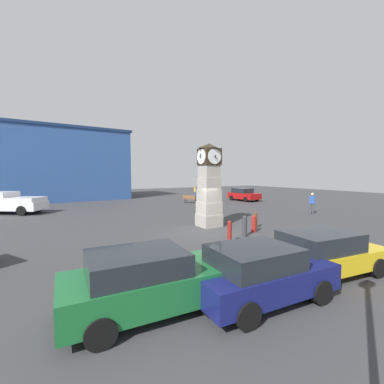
{
  "coord_description": "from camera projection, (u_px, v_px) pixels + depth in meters",
  "views": [
    {
      "loc": [
        -8.14,
        -12.29,
        3.4
      ],
      "look_at": [
        0.39,
        2.55,
        2.17
      ],
      "focal_mm": 24.0,
      "sensor_mm": 36.0,
      "label": 1
    }
  ],
  "objects": [
    {
      "name": "bollard_end_row",
      "position": [
        230.0,
        232.0,
        12.55
      ],
      "size": [
        0.22,
        0.22,
        1.1
      ],
      "color": "maroon",
      "rests_on": "ground_plane"
    },
    {
      "name": "bollard_far_row",
      "position": [
        245.0,
        226.0,
        13.85
      ],
      "size": [
        0.26,
        0.26,
        1.14
      ],
      "color": "#333338",
      "rests_on": "ground_plane"
    },
    {
      "name": "car_end_of_row",
      "position": [
        244.0,
        194.0,
        32.15
      ],
      "size": [
        2.35,
        4.08,
        1.56
      ],
      "color": "#A51111",
      "rests_on": "ground_plane"
    },
    {
      "name": "warehouse_blue_far",
      "position": [
        65.0,
        165.0,
        33.42
      ],
      "size": [
        15.83,
        9.67,
        9.08
      ],
      "color": "#2D5193",
      "rests_on": "ground_plane"
    },
    {
      "name": "ground_plane",
      "position": [
        208.0,
        232.0,
        14.92
      ],
      "size": [
        85.27,
        85.27,
        0.0
      ],
      "primitive_type": "plane",
      "color": "#38383A"
    },
    {
      "name": "bollard_mid_row",
      "position": [
        254.0,
        223.0,
        14.91
      ],
      "size": [
        0.29,
        0.29,
        0.99
      ],
      "color": "maroon",
      "rests_on": "ground_plane"
    },
    {
      "name": "pedestrian_by_cars",
      "position": [
        312.0,
        202.0,
        21.52
      ],
      "size": [
        0.41,
        0.47,
        1.78
      ],
      "color": "#3F3F47",
      "rests_on": "ground_plane"
    },
    {
      "name": "pedestrian_crossing_lot",
      "position": [
        195.0,
        191.0,
        36.68
      ],
      "size": [
        0.4,
        0.47,
        1.6
      ],
      "color": "#264CA5",
      "rests_on": "ground_plane"
    },
    {
      "name": "bench",
      "position": [
        190.0,
        198.0,
        29.66
      ],
      "size": [
        1.26,
        1.65,
        0.9
      ],
      "color": "brown",
      "rests_on": "ground_plane"
    },
    {
      "name": "car_by_building",
      "position": [
        324.0,
        252.0,
        8.62
      ],
      "size": [
        4.37,
        2.37,
        1.47
      ],
      "color": "gold",
      "rests_on": "ground_plane"
    },
    {
      "name": "car_navy_sedan",
      "position": [
        146.0,
        281.0,
        6.25
      ],
      "size": [
        4.18,
        2.13,
        1.55
      ],
      "color": "#19602D",
      "rests_on": "ground_plane"
    },
    {
      "name": "clock_tower",
      "position": [
        209.0,
        187.0,
        16.41
      ],
      "size": [
        1.46,
        1.53,
        5.3
      ],
      "color": "#9C978C",
      "rests_on": "ground_plane"
    },
    {
      "name": "car_near_tower",
      "position": [
        259.0,
        272.0,
        6.85
      ],
      "size": [
        3.99,
        2.16,
        1.49
      ],
      "color": "navy",
      "rests_on": "ground_plane"
    },
    {
      "name": "bollard_near_tower",
      "position": [
        256.0,
        220.0,
        16.1
      ],
      "size": [
        0.2,
        0.2,
        1.0
      ],
      "color": "brown",
      "rests_on": "ground_plane"
    },
    {
      "name": "pickup_truck",
      "position": [
        12.0,
        203.0,
        21.7
      ],
      "size": [
        5.45,
        4.59,
        1.85
      ],
      "color": "silver",
      "rests_on": "ground_plane"
    }
  ]
}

